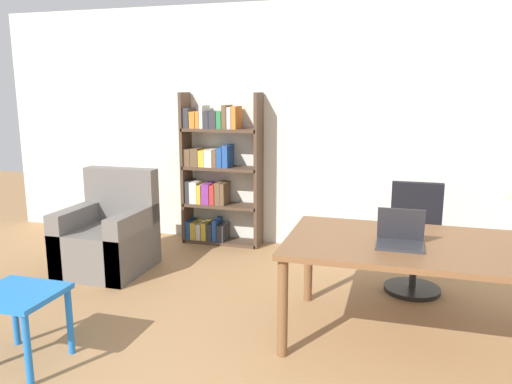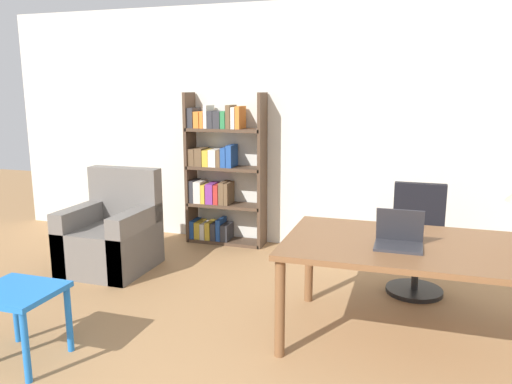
# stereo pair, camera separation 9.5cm
# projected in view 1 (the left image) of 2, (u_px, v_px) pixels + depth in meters

# --- Properties ---
(wall_back) EXTENTS (8.00, 0.06, 2.70)m
(wall_back) POSITION_uv_depth(u_px,v_px,m) (323.00, 128.00, 5.46)
(wall_back) COLOR silver
(wall_back) RESTS_ON ground_plane
(desk) EXTENTS (1.81, 1.07, 0.72)m
(desk) POSITION_uv_depth(u_px,v_px,m) (417.00, 253.00, 3.45)
(desk) COLOR brown
(desk) RESTS_ON ground_plane
(laptop) EXTENTS (0.31, 0.25, 0.26)m
(laptop) POSITION_uv_depth(u_px,v_px,m) (400.00, 238.00, 3.37)
(laptop) COLOR #2D2D33
(laptop) RESTS_ON desk
(office_chair) EXTENTS (0.49, 0.49, 0.95)m
(office_chair) POSITION_uv_depth(u_px,v_px,m) (415.00, 243.00, 4.42)
(office_chair) COLOR black
(office_chair) RESTS_ON ground_plane
(side_table_blue) EXTENTS (0.52, 0.47, 0.50)m
(side_table_blue) POSITION_uv_depth(u_px,v_px,m) (18.00, 305.00, 3.19)
(side_table_blue) COLOR blue
(side_table_blue) RESTS_ON ground_plane
(armchair) EXTENTS (0.77, 0.80, 0.98)m
(armchair) POSITION_uv_depth(u_px,v_px,m) (109.00, 239.00, 4.93)
(armchair) COLOR #66605B
(armchair) RESTS_ON ground_plane
(bookshelf) EXTENTS (0.91, 0.28, 1.73)m
(bookshelf) POSITION_uv_depth(u_px,v_px,m) (215.00, 174.00, 5.72)
(bookshelf) COLOR #4C3828
(bookshelf) RESTS_ON ground_plane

